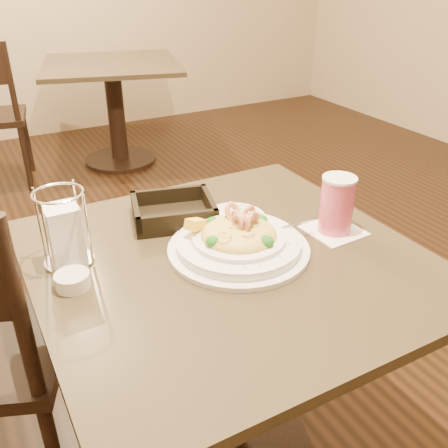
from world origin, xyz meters
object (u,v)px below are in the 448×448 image
napkin_caddy (65,233)px  butter_ramekin (73,280)px  drink_glass (337,205)px  main_table (228,329)px  pasta_bowl (239,240)px  background_table (114,96)px  side_plate (234,218)px  bread_basket (174,213)px

napkin_caddy → butter_ramekin: (-0.02, -0.11, -0.06)m
napkin_caddy → drink_glass: bearing=-15.9°
main_table → pasta_bowl: bearing=14.5°
drink_glass → background_table: bearing=85.5°
drink_glass → napkin_caddy: size_ratio=0.83×
pasta_bowl → side_plate: 0.17m
pasta_bowl → butter_ramekin: size_ratio=5.04×
pasta_bowl → napkin_caddy: (-0.38, 0.15, 0.05)m
main_table → napkin_caddy: 0.49m
main_table → side_plate: 0.30m
background_table → drink_glass: size_ratio=7.18×
side_plate → butter_ramekin: 0.48m
main_table → butter_ramekin: bearing=171.5°
background_table → main_table: bearing=-101.3°
butter_ramekin → main_table: bearing=-8.5°
side_plate → butter_ramekin: (-0.47, -0.10, 0.01)m
background_table → pasta_bowl: (-0.48, -2.55, 0.26)m
drink_glass → butter_ramekin: size_ratio=2.00×
napkin_caddy → main_table: bearing=-25.2°
drink_glass → butter_ramekin: (-0.67, 0.08, -0.06)m
drink_glass → napkin_caddy: bearing=164.1°
main_table → background_table: size_ratio=0.81×
bread_basket → butter_ramekin: bearing=-150.2°
background_table → butter_ramekin: (-0.87, -2.50, 0.24)m
bread_basket → butter_ramekin: 0.37m
pasta_bowl → napkin_caddy: 0.41m
napkin_caddy → side_plate: 0.45m
napkin_caddy → butter_ramekin: bearing=-99.0°
side_plate → butter_ramekin: size_ratio=2.28×
pasta_bowl → butter_ramekin: bearing=173.5°
napkin_caddy → side_plate: (0.45, -0.00, -0.07)m
background_table → butter_ramekin: bearing=-109.1°
main_table → napkin_caddy: napkin_caddy is taller
background_table → drink_glass: 2.61m
pasta_bowl → drink_glass: drink_glass is taller
pasta_bowl → side_plate: (0.07, 0.15, -0.03)m
main_table → pasta_bowl: pasta_bowl is taller
main_table → napkin_caddy: bearing=154.8°
bread_basket → butter_ramekin: size_ratio=3.30×
side_plate → drink_glass: bearing=-42.4°
bread_basket → butter_ramekin: (-0.32, -0.18, -0.00)m
drink_glass → napkin_caddy: napkin_caddy is taller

